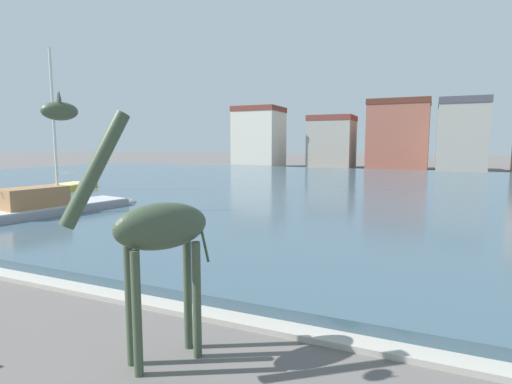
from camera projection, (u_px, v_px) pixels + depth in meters
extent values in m
cube|color=#3D5666|center=(348.00, 189.00, 31.37)|extent=(91.74, 48.15, 0.36)
cube|color=#ADA89E|center=(145.00, 302.00, 9.26)|extent=(91.74, 0.50, 0.12)
cylinder|color=#3D4C38|center=(137.00, 314.00, 6.32)|extent=(0.15, 0.15, 2.05)
cylinder|color=#3D4C38|center=(130.00, 306.00, 6.64)|extent=(0.15, 0.15, 2.05)
cylinder|color=#3D4C38|center=(197.00, 300.00, 6.87)|extent=(0.15, 0.15, 2.05)
cylinder|color=#3D4C38|center=(188.00, 293.00, 7.20)|extent=(0.15, 0.15, 2.05)
ellipsoid|color=#3D4C38|center=(162.00, 226.00, 6.60)|extent=(1.37, 1.65, 0.78)
cylinder|color=#3D4C38|center=(95.00, 169.00, 5.94)|extent=(0.78, 1.02, 1.75)
ellipsoid|color=#3D4C38|center=(60.00, 111.00, 5.61)|extent=(0.48, 0.55, 0.26)
cone|color=#3D4C38|center=(59.00, 96.00, 5.53)|extent=(0.06, 0.06, 0.15)
cone|color=#3D4C38|center=(58.00, 97.00, 5.64)|extent=(0.06, 0.06, 0.15)
cylinder|color=#3D4C38|center=(204.00, 240.00, 7.05)|extent=(0.16, 0.21, 0.83)
cube|color=gold|center=(62.00, 190.00, 29.07)|extent=(2.86, 5.51, 0.69)
ellipsoid|color=gold|center=(35.00, 194.00, 26.68)|extent=(2.14, 2.10, 0.66)
cube|color=#DFCD77|center=(62.00, 185.00, 29.03)|extent=(2.81, 5.40, 0.06)
cylinder|color=silver|center=(54.00, 123.00, 28.13)|extent=(0.12, 0.12, 8.85)
cylinder|color=silver|center=(66.00, 173.00, 29.43)|extent=(0.36, 1.83, 0.08)
cube|color=#939399|center=(47.00, 214.00, 19.18)|extent=(3.51, 8.11, 0.71)
ellipsoid|color=#939399|center=(113.00, 204.00, 22.26)|extent=(2.40, 3.05, 0.67)
cube|color=#B1B1B5|center=(47.00, 206.00, 19.14)|extent=(3.44, 7.94, 0.06)
cube|color=#9E7047|center=(34.00, 197.00, 18.59)|extent=(1.97, 2.97, 0.93)
cylinder|color=silver|center=(54.00, 128.00, 19.18)|extent=(0.12, 0.12, 7.47)
cylinder|color=silver|center=(29.00, 190.00, 18.38)|extent=(0.56, 2.72, 0.08)
cube|color=beige|center=(259.00, 140.00, 63.58)|extent=(6.85, 6.54, 8.64)
cube|color=brown|center=(259.00, 110.00, 63.01)|extent=(6.99, 6.67, 0.80)
cube|color=gray|center=(332.00, 145.00, 61.31)|extent=(6.47, 6.02, 7.12)
cube|color=brown|center=(332.00, 118.00, 60.84)|extent=(6.60, 6.14, 0.80)
cube|color=#8E5142|center=(398.00, 138.00, 57.40)|extent=(8.23, 5.97, 9.11)
cube|color=#51281E|center=(399.00, 103.00, 56.81)|extent=(8.39, 6.09, 0.80)
cube|color=gray|center=(461.00, 139.00, 50.98)|extent=(5.56, 7.96, 8.49)
cube|color=#42424C|center=(463.00, 102.00, 50.43)|extent=(5.67, 8.11, 0.80)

